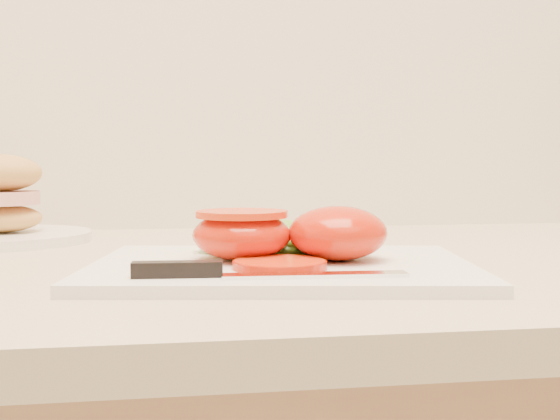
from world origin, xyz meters
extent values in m
cube|color=white|center=(-0.47, 1.57, 0.94)|extent=(0.36, 0.29, 0.01)
ellipsoid|color=red|center=(-0.42, 1.58, 0.96)|extent=(0.09, 0.09, 0.05)
ellipsoid|color=red|center=(-0.50, 1.59, 0.96)|extent=(0.09, 0.09, 0.04)
cylinder|color=red|center=(-0.50, 1.59, 0.98)|extent=(0.08, 0.08, 0.01)
cylinder|color=#D64A18|center=(-0.47, 1.54, 0.94)|extent=(0.08, 0.08, 0.01)
ellipsoid|color=#79B02E|center=(-0.47, 1.64, 0.95)|extent=(0.15, 0.11, 0.03)
ellipsoid|color=#79B02E|center=(-0.43, 1.64, 0.95)|extent=(0.14, 0.13, 0.02)
cube|color=silver|center=(-0.45, 1.49, 0.94)|extent=(0.14, 0.03, 0.00)
cube|color=black|center=(-0.56, 1.51, 0.95)|extent=(0.07, 0.02, 0.01)
cylinder|color=white|center=(-0.77, 1.86, 0.94)|extent=(0.21, 0.21, 0.01)
ellipsoid|color=tan|center=(-0.77, 1.86, 0.96)|extent=(0.10, 0.08, 0.03)
cylinder|color=#D8938C|center=(-0.77, 1.86, 0.98)|extent=(0.09, 0.09, 0.02)
camera|label=1|loc=(-0.56, 0.97, 1.03)|focal=45.00mm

